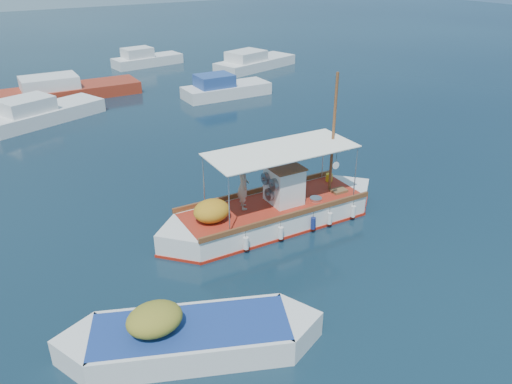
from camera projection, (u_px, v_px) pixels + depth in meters
ground at (287, 229)px, 18.32m from camera, size 160.00×160.00×0.00m
fishing_caique at (272, 213)px, 18.42m from camera, size 9.13×2.79×5.57m
dinghy at (189, 339)px, 12.68m from camera, size 6.37×3.69×1.68m
bg_boat_nw at (41, 114)px, 29.37m from camera, size 7.21×4.61×1.80m
bg_boat_n at (67, 91)px, 34.03m from camera, size 9.04×3.02×1.80m
bg_boat_ne at (224, 90)px, 34.33m from camera, size 6.07×2.34×1.80m
bg_boat_e at (254, 63)px, 42.20m from camera, size 7.92×4.52×1.80m
bg_boat_far_n at (146, 60)px, 43.30m from camera, size 6.16×2.69×1.80m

